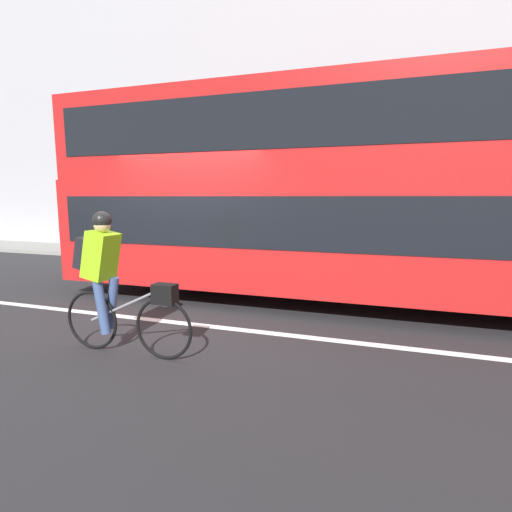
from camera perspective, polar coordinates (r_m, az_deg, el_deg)
name	(u,v)px	position (r m, az deg, el deg)	size (l,w,h in m)	color
ground_plane	(167,319)	(6.19, -12.54, -8.81)	(80.00, 80.00, 0.00)	#232326
road_center_line	(164,321)	(6.11, -13.04, -9.03)	(50.00, 0.14, 0.01)	silver
sidewalk_curb	(273,260)	(11.26, 2.44, -0.55)	(60.00, 1.99, 0.10)	gray
building_facade	(285,100)	(12.54, 4.15, 21.35)	(60.00, 0.30, 9.23)	#9E9EA3
bus	(410,186)	(6.98, 21.15, 9.37)	(11.91, 2.59, 3.57)	black
cyclist_on_bike	(112,278)	(4.89, -19.94, -3.00)	(1.69, 0.32, 1.66)	black
trash_bin	(329,244)	(10.76, 10.41, 1.69)	(0.55, 0.55, 0.94)	#194C23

